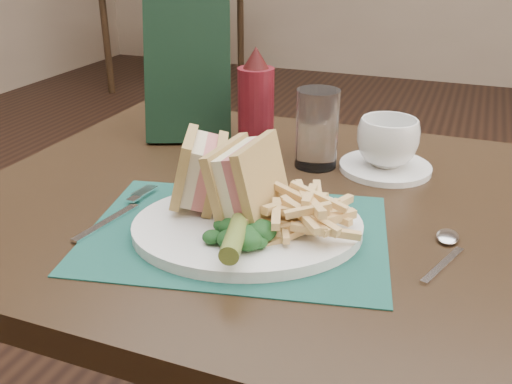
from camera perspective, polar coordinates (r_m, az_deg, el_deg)
floor at (r=1.68m, az=7.30°, el=-16.94°), size 7.00×7.00×0.00m
wall_back at (r=4.87m, az=17.92°, el=10.46°), size 6.00×0.00×6.00m
table_bg_left at (r=4.42m, az=-8.03°, el=15.02°), size 0.90×0.75×0.75m
placemat at (r=0.75m, az=-1.92°, el=-4.09°), size 0.44×0.35×0.00m
plate at (r=0.74m, az=-0.84°, el=-3.52°), size 0.37×0.34×0.01m
sandwich_half_a at (r=0.78m, az=-7.18°, el=2.22°), size 0.11×0.12×0.10m
sandwich_half_b at (r=0.74m, az=-2.32°, el=1.51°), size 0.09×0.11×0.11m
kale_garnish at (r=0.69m, az=-2.20°, el=-4.04°), size 0.11×0.08×0.03m
pickle_spear at (r=0.67m, az=-1.94°, el=-3.98°), size 0.05×0.12×0.03m
fries_pile at (r=0.72m, az=4.69°, el=-1.69°), size 0.18×0.20×0.05m
fork at (r=0.81m, az=-13.56°, el=-1.76°), size 0.06×0.17×0.01m
spoon at (r=0.73m, az=18.36°, el=-5.78°), size 0.08×0.15×0.01m
saucer at (r=0.97m, az=12.78°, el=2.42°), size 0.16×0.16×0.01m
coffee_cup at (r=0.95m, az=13.03°, el=4.89°), size 0.14×0.14×0.08m
drinking_glass at (r=0.95m, az=6.11°, el=6.31°), size 0.08×0.08×0.13m
ketchup_bottle at (r=0.99m, az=-0.01°, el=9.09°), size 0.08×0.08×0.19m
check_presenter at (r=1.07m, az=-6.85°, el=11.78°), size 0.18×0.15×0.25m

